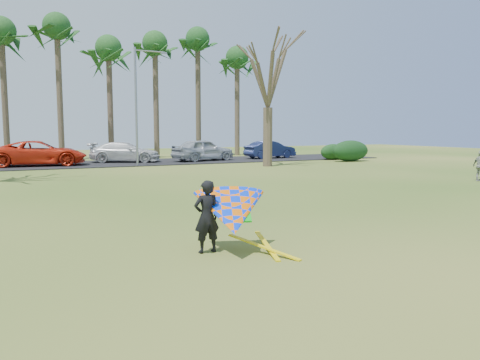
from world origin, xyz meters
name	(u,v)px	position (x,y,z in m)	size (l,w,h in m)	color
ground	(275,232)	(0.00, 0.00, 0.00)	(100.00, 100.00, 0.00)	#205212
parking_strip	(100,164)	(0.00, 25.00, 0.03)	(46.00, 7.00, 0.06)	black
palm_4	(1,33)	(-6.00, 31.00, 9.85)	(4.84, 4.84, 11.54)	#483A2B
palm_5	(57,28)	(-2.00, 31.00, 10.52)	(4.84, 4.84, 12.24)	#46372A
palm_6	(108,50)	(2.00, 31.00, 9.17)	(4.84, 4.84, 10.84)	#47372A
palm_7	(155,45)	(6.00, 31.00, 9.85)	(4.84, 4.84, 11.54)	brown
palm_8	(198,41)	(10.00, 31.00, 10.52)	(4.84, 4.84, 12.24)	#463A2A
palm_9	(237,59)	(14.00, 31.00, 9.17)	(4.84, 4.84, 10.84)	#4B3B2D
bare_tree_right	(268,69)	(10.00, 18.00, 6.57)	(6.27, 6.27, 9.21)	#48392B
streetlight	(138,101)	(2.16, 22.00, 4.46)	(2.28, 0.18, 8.00)	gray
hedge_near	(350,151)	(18.27, 19.35, 0.83)	(3.32, 1.50, 1.66)	black
hedge_far	(333,152)	(18.25, 21.53, 0.66)	(2.36, 1.11, 1.31)	#143816
car_2	(39,153)	(-4.04, 24.63, 0.91)	(2.81, 6.10, 1.69)	red
car_3	(125,152)	(1.95, 25.53, 0.81)	(2.11, 5.18, 1.50)	silver
car_4	(203,150)	(7.80, 24.40, 0.91)	(2.02, 5.01, 1.71)	#A9AFB7
car_5	(270,150)	(14.17, 24.91, 0.79)	(1.55, 4.44, 1.46)	navy
kite_flyer	(230,213)	(-1.86, -1.30, 0.84)	(2.13, 2.39, 2.02)	black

